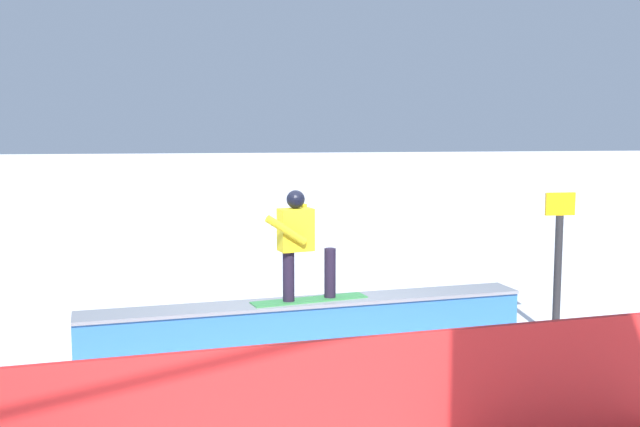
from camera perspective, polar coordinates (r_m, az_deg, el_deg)
name	(u,v)px	position (r m, az deg, el deg)	size (l,w,h in m)	color
ground_plane	(308,358)	(9.57, -0.90, -10.65)	(120.00, 120.00, 0.00)	white
grind_box	(308,332)	(9.48, -0.91, -8.77)	(5.49, 1.37, 0.72)	#2E6CB7
snowboarder	(300,242)	(9.20, -1.52, -2.10)	(1.46, 0.67, 1.35)	#358844
safety_fence	(352,403)	(6.57, 2.40, -13.88)	(8.71, 0.06, 1.12)	red
trail_marker	(558,261)	(10.60, 17.24, -3.40)	(0.40, 0.10, 1.96)	#262628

